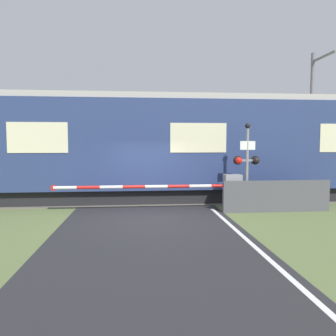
{
  "coord_description": "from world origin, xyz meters",
  "views": [
    {
      "loc": [
        -0.33,
        -10.41,
        2.38
      ],
      "look_at": [
        0.77,
        1.47,
        1.47
      ],
      "focal_mm": 35.0,
      "sensor_mm": 36.0,
      "label": 1
    }
  ],
  "objects": [
    {
      "name": "ground_plane",
      "position": [
        0.0,
        0.0,
        0.0
      ],
      "size": [
        80.0,
        80.0,
        0.0
      ],
      "primitive_type": "plane",
      "color": "#5B6B3D"
    },
    {
      "name": "track_bed",
      "position": [
        0.0,
        3.29,
        0.02
      ],
      "size": [
        36.0,
        3.2,
        0.13
      ],
      "color": "#666056",
      "rests_on": "ground_plane"
    },
    {
      "name": "train",
      "position": [
        1.94,
        3.29,
        2.19
      ],
      "size": [
        21.23,
        3.14,
        4.28
      ],
      "color": "black",
      "rests_on": "ground_plane"
    },
    {
      "name": "crossing_barrier",
      "position": [
        2.45,
        0.87,
        0.68
      ],
      "size": [
        6.6,
        0.44,
        1.27
      ],
      "color": "gray",
      "rests_on": "ground_plane"
    },
    {
      "name": "signal_post",
      "position": [
        3.44,
        0.6,
        1.75
      ],
      "size": [
        0.93,
        0.26,
        3.07
      ],
      "color": "gray",
      "rests_on": "ground_plane"
    },
    {
      "name": "catenary_pole",
      "position": [
        8.19,
        5.05,
        3.52
      ],
      "size": [
        0.2,
        1.9,
        6.74
      ],
      "color": "slate",
      "rests_on": "ground_plane"
    },
    {
      "name": "roadside_fence",
      "position": [
        4.44,
        0.35,
        0.55
      ],
      "size": [
        3.77,
        0.06,
        1.1
      ],
      "color": "#4C4C51",
      "rests_on": "ground_plane"
    }
  ]
}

